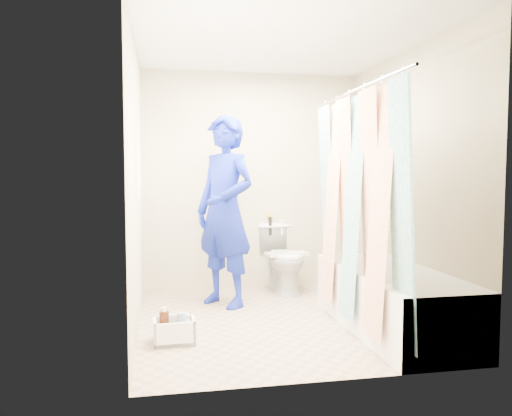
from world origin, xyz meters
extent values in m
plane|color=tan|center=(0.00, 0.00, 0.00)|extent=(2.60, 2.60, 0.00)
cube|color=silver|center=(0.00, 0.00, 2.40)|extent=(2.40, 2.60, 0.02)
cube|color=#BEB692|center=(0.00, 1.30, 1.20)|extent=(2.40, 0.02, 2.40)
cube|color=#BEB692|center=(0.00, -1.30, 1.20)|extent=(2.40, 0.02, 2.40)
cube|color=#BEB692|center=(-1.20, 0.00, 1.20)|extent=(0.02, 2.60, 2.40)
cube|color=#BEB692|center=(1.20, 0.00, 1.20)|extent=(0.02, 2.60, 2.40)
cube|color=white|center=(0.85, -0.43, 0.25)|extent=(0.70, 1.75, 0.50)
cube|color=silver|center=(0.85, -0.43, 0.46)|extent=(0.58, 1.63, 0.06)
cylinder|color=silver|center=(0.52, -0.43, 1.95)|extent=(0.02, 1.90, 0.02)
cube|color=white|center=(0.52, -0.43, 1.02)|extent=(0.06, 1.75, 1.80)
imported|color=white|center=(0.30, 1.08, 0.37)|extent=(0.49, 0.76, 0.73)
cube|color=silver|center=(0.31, 0.96, 0.43)|extent=(0.47, 0.25, 0.03)
cylinder|color=black|center=(0.20, 1.26, 0.70)|extent=(0.04, 0.04, 0.22)
cylinder|color=yellow|center=(0.20, 1.26, 0.82)|extent=(0.06, 0.06, 0.03)
cylinder|color=white|center=(0.33, 1.28, 0.68)|extent=(0.03, 0.03, 0.18)
imported|color=#110F9F|center=(-0.40, 0.62, 0.93)|extent=(0.77, 0.80, 1.85)
cube|color=white|center=(-0.92, -0.40, 0.02)|extent=(0.32, 0.26, 0.03)
cube|color=white|center=(-1.06, -0.41, 0.09)|extent=(0.03, 0.25, 0.19)
cube|color=white|center=(-0.77, -0.40, 0.09)|extent=(0.03, 0.25, 0.19)
cube|color=white|center=(-0.91, -0.52, 0.09)|extent=(0.31, 0.03, 0.19)
cube|color=white|center=(-0.92, -0.29, 0.09)|extent=(0.31, 0.03, 0.19)
cylinder|color=#441D0D|center=(-0.99, -0.36, 0.13)|extent=(0.07, 0.07, 0.21)
cylinder|color=white|center=(-0.86, -0.35, 0.12)|extent=(0.07, 0.07, 0.19)
cylinder|color=beige|center=(-0.90, -0.45, 0.10)|extent=(0.05, 0.05, 0.13)
cylinder|color=#441D0D|center=(-0.99, -0.47, 0.06)|extent=(0.06, 0.06, 0.06)
cylinder|color=gold|center=(-0.99, -0.47, 0.10)|extent=(0.06, 0.06, 0.01)
imported|color=white|center=(-0.82, -0.44, 0.13)|extent=(0.12, 0.12, 0.20)
camera|label=1|loc=(-1.00, -4.19, 1.29)|focal=35.00mm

